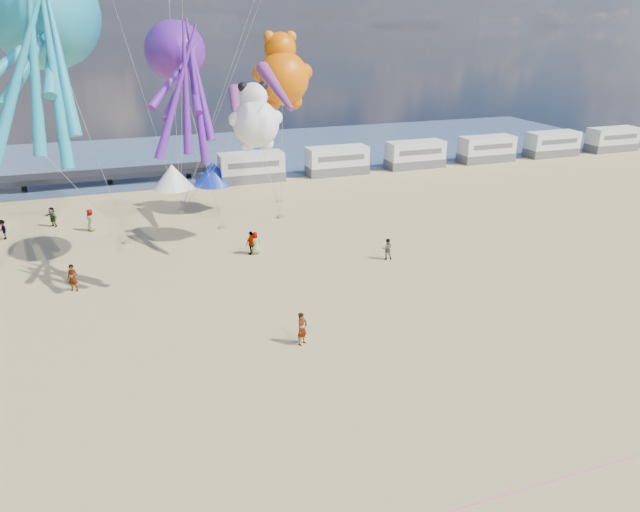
{
  "coord_description": "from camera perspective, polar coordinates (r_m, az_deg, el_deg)",
  "views": [
    {
      "loc": [
        -6.43,
        -17.17,
        15.04
      ],
      "look_at": [
        1.66,
        6.0,
        5.13
      ],
      "focal_mm": 32.0,
      "sensor_mm": 36.0,
      "label": 1
    }
  ],
  "objects": [
    {
      "name": "beachgoer_5",
      "position": [
        37.71,
        -23.49,
        -2.02
      ],
      "size": [
        1.67,
        1.06,
        1.72
      ],
      "primitive_type": "imported",
      "rotation": [
        0.0,
        0.0,
        5.91
      ],
      "color": "#7F6659",
      "rests_on": "ground"
    },
    {
      "name": "motorhome_3",
      "position": [
        71.6,
        16.32,
        10.23
      ],
      "size": [
        6.6,
        2.5,
        3.0
      ],
      "primitive_type": "cube",
      "color": "silver",
      "rests_on": "ground"
    },
    {
      "name": "kite_octopus_purple",
      "position": [
        36.62,
        -14.3,
        19.23
      ],
      "size": [
        6.31,
        9.2,
        9.67
      ],
      "primitive_type": null,
      "rotation": [
        0.0,
        0.0,
        -0.35
      ],
      "color": "#581B94"
    },
    {
      "name": "motorhome_1",
      "position": [
        62.71,
        1.72,
        9.52
      ],
      "size": [
        6.6,
        2.5,
        3.0
      ],
      "primitive_type": "cube",
      "color": "silver",
      "rests_on": "ground"
    },
    {
      "name": "motorhome_5",
      "position": [
        83.92,
        27.2,
        10.34
      ],
      "size": [
        6.6,
        2.5,
        3.0
      ],
      "primitive_type": "cube",
      "color": "silver",
      "rests_on": "ground"
    },
    {
      "name": "beachgoer_3",
      "position": [
        40.45,
        -6.87,
        1.31
      ],
      "size": [
        1.28,
        1.15,
        1.72
      ],
      "primitive_type": "imported",
      "rotation": [
        0.0,
        0.0,
        3.72
      ],
      "color": "#7F6659",
      "rests_on": "ground"
    },
    {
      "name": "sandbag_d",
      "position": [
        52.88,
        -4.07,
        5.54
      ],
      "size": [
        0.5,
        0.35,
        0.22
      ],
      "primitive_type": "cube",
      "color": "gray",
      "rests_on": "ground"
    },
    {
      "name": "standing_person",
      "position": [
        28.97,
        -1.8,
        -7.28
      ],
      "size": [
        0.77,
        0.7,
        1.76
      ],
      "primitive_type": "imported",
      "rotation": [
        0.0,
        0.0,
        0.56
      ],
      "color": "tan",
      "rests_on": "ground"
    },
    {
      "name": "beachgoer_4",
      "position": [
        50.7,
        -25.2,
        3.55
      ],
      "size": [
        0.92,
        0.97,
        1.61
      ],
      "primitive_type": "imported",
      "rotation": [
        0.0,
        0.0,
        5.43
      ],
      "color": "#7F6659",
      "rests_on": "ground"
    },
    {
      "name": "windsock_mid",
      "position": [
        44.75,
        -8.45,
        14.45
      ],
      "size": [
        1.93,
        5.25,
        5.16
      ],
      "primitive_type": null,
      "rotation": [
        0.0,
        0.0,
        -0.19
      ],
      "color": "red"
    },
    {
      "name": "motorhome_0",
      "position": [
        60.06,
        -6.88,
        8.81
      ],
      "size": [
        6.6,
        2.5,
        3.0
      ],
      "primitive_type": "cube",
      "color": "silver",
      "rests_on": "ground"
    },
    {
      "name": "water",
      "position": [
        74.0,
        -14.06,
        9.64
      ],
      "size": [
        120.0,
        120.0,
        0.0
      ],
      "primitive_type": "plane",
      "color": "#3E5677",
      "rests_on": "ground"
    },
    {
      "name": "sandbag_b",
      "position": [
        46.34,
        -9.71,
        2.87
      ],
      "size": [
        0.5,
        0.35,
        0.22
      ],
      "primitive_type": "cube",
      "color": "gray",
      "rests_on": "ground"
    },
    {
      "name": "kite_panda",
      "position": [
        40.4,
        -6.43,
        13.02
      ],
      "size": [
        4.99,
        4.87,
        5.48
      ],
      "primitive_type": null,
      "rotation": [
        0.0,
        0.0,
        -0.4
      ],
      "color": "white"
    },
    {
      "name": "tent_white",
      "position": [
        58.99,
        -14.53,
        7.73
      ],
      "size": [
        4.0,
        4.0,
        2.4
      ],
      "primitive_type": "cone",
      "color": "white",
      "rests_on": "ground"
    },
    {
      "name": "beachgoer_2",
      "position": [
        49.32,
        -29.15,
        2.32
      ],
      "size": [
        0.86,
        0.93,
        1.55
      ],
      "primitive_type": "imported",
      "rotation": [
        0.0,
        0.0,
        5.17
      ],
      "color": "#7F6659",
      "rests_on": "ground"
    },
    {
      "name": "motorhome_2",
      "position": [
        66.63,
        9.5,
        9.98
      ],
      "size": [
        6.6,
        2.5,
        3.0
      ],
      "primitive_type": "cube",
      "color": "silver",
      "rests_on": "ground"
    },
    {
      "name": "kite_octopus_teal",
      "position": [
        38.22,
        -25.89,
        20.98
      ],
      "size": [
        9.0,
        12.16,
        12.77
      ],
      "primitive_type": null,
      "rotation": [
        0.0,
        0.0,
        -0.43
      ],
      "color": "teal"
    },
    {
      "name": "windsock_right",
      "position": [
        37.16,
        -4.39,
        16.41
      ],
      "size": [
        1.71,
        4.68,
        4.59
      ],
      "primitive_type": null,
      "rotation": [
        0.0,
        0.0,
        0.18
      ],
      "color": "red"
    },
    {
      "name": "motorhome_4",
      "position": [
        77.43,
        22.19,
        10.33
      ],
      "size": [
        6.6,
        2.5,
        3.0
      ],
      "primitive_type": "cube",
      "color": "silver",
      "rests_on": "ground"
    },
    {
      "name": "beachgoer_1",
      "position": [
        39.63,
        6.72,
        0.71
      ],
      "size": [
        0.85,
        0.68,
        1.52
      ],
      "primitive_type": "imported",
      "rotation": [
        0.0,
        0.0,
        2.84
      ],
      "color": "#7F6659",
      "rests_on": "ground"
    },
    {
      "name": "beachgoer_0",
      "position": [
        40.54,
        -6.5,
        1.29
      ],
      "size": [
        0.62,
        0.44,
        1.62
      ],
      "primitive_type": "imported",
      "rotation": [
        0.0,
        0.0,
        3.04
      ],
      "color": "#7F6659",
      "rests_on": "ground"
    },
    {
      "name": "beachgoer_6",
      "position": [
        48.37,
        -21.97,
        3.35
      ],
      "size": [
        0.53,
        0.71,
        1.77
      ],
      "primitive_type": "imported",
      "rotation": [
        0.0,
        0.0,
        4.89
      ],
      "color": "#7F6659",
      "rests_on": "ground"
    },
    {
      "name": "sandbag_e",
      "position": [
        50.98,
        -13.75,
        4.32
      ],
      "size": [
        0.5,
        0.35,
        0.22
      ],
      "primitive_type": "cube",
      "color": "gray",
      "rests_on": "ground"
    },
    {
      "name": "ground",
      "position": [
        23.72,
        1.03,
        -17.37
      ],
      "size": [
        120.0,
        120.0,
        0.0
      ],
      "primitive_type": "plane",
      "color": "tan",
      "rests_on": "ground"
    },
    {
      "name": "sandbag_a",
      "position": [
        44.88,
        -18.64,
        1.36
      ],
      "size": [
        0.5,
        0.35,
        0.22
      ],
      "primitive_type": "cube",
      "color": "gray",
      "rests_on": "ground"
    },
    {
      "name": "kite_teddy_orange",
      "position": [
        46.38,
        -3.74,
        17.29
      ],
      "size": [
        5.25,
        4.98,
        6.93
      ],
      "primitive_type": null,
      "rotation": [
        0.0,
        0.0,
        -0.08
      ],
      "color": "#E96102"
    },
    {
      "name": "tent_blue",
      "position": [
        59.43,
        -10.67,
        8.15
      ],
      "size": [
        4.0,
        4.0,
        2.4
      ],
      "primitive_type": "cone",
      "color": "#1933CC",
      "rests_on": "ground"
    },
    {
      "name": "sandbag_c",
      "position": [
        48.38,
        -3.93,
        3.97
      ],
      "size": [
        0.5,
        0.35,
        0.22
      ],
      "primitive_type": "cube",
      "color": "gray",
      "rests_on": "ground"
    }
  ]
}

